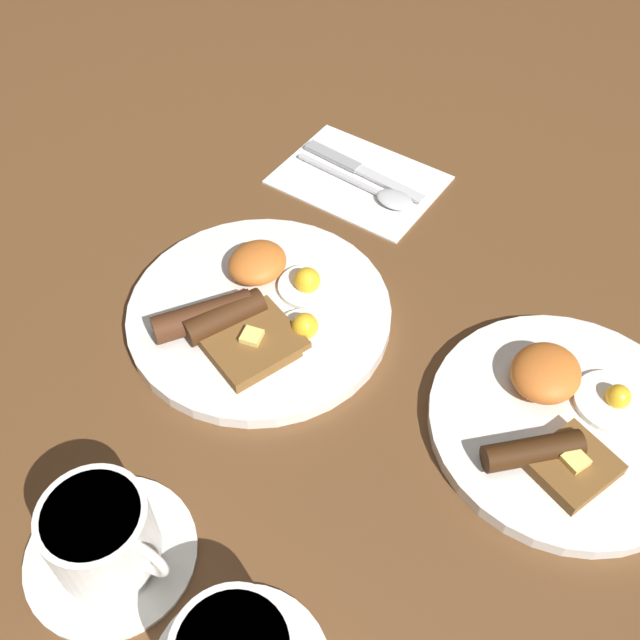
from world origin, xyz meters
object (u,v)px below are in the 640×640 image
teacup_near (104,538)px  knife (357,168)px  breakfast_plate_near (257,311)px  breakfast_plate_far (564,420)px  spoon (383,194)px

teacup_near → knife: size_ratio=0.80×
breakfast_plate_near → breakfast_plate_far: (-0.06, 0.32, -0.00)m
breakfast_plate_near → knife: (-0.27, -0.05, -0.01)m
breakfast_plate_far → knife: (-0.21, -0.37, -0.01)m
breakfast_plate_far → teacup_near: bearing=-37.2°
spoon → breakfast_plate_far: bearing=-28.0°
breakfast_plate_near → spoon: breakfast_plate_near is taller
teacup_near → knife: bearing=-168.3°
spoon → knife: bearing=156.7°
breakfast_plate_near → teacup_near: size_ratio=1.93×
spoon → breakfast_plate_near: bearing=-89.4°
breakfast_plate_near → breakfast_plate_far: breakfast_plate_far is taller
breakfast_plate_far → spoon: (-0.18, -0.32, -0.00)m
breakfast_plate_far → spoon: size_ratio=1.50×
breakfast_plate_far → teacup_near: size_ratio=1.78×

